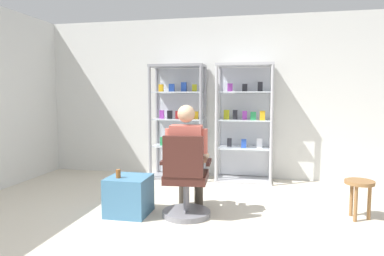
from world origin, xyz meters
name	(u,v)px	position (x,y,z in m)	size (l,w,h in m)	color
ground_plane	(165,250)	(0.00, 0.00, 0.00)	(7.20, 7.20, 0.00)	beige
back_wall	(213,98)	(0.00, 3.00, 1.35)	(6.00, 0.10, 2.70)	silver
display_cabinet_left	(179,121)	(-0.55, 2.76, 0.96)	(0.90, 0.45, 1.90)	gray
display_cabinet_right	(244,122)	(0.55, 2.76, 0.96)	(0.90, 0.45, 1.90)	#B7B7BC
office_chair	(186,184)	(-0.01, 0.87, 0.39)	(0.58, 0.56, 0.96)	slate
seated_shopkeeper	(188,154)	(-0.02, 1.03, 0.71)	(0.51, 0.58, 1.29)	#3F382D
storage_crate	(129,195)	(-0.69, 0.85, 0.22)	(0.47, 0.47, 0.45)	teal
tea_glass	(118,174)	(-0.78, 0.77, 0.50)	(0.06, 0.06, 0.10)	brown
wooden_stool	(359,188)	(1.92, 1.21, 0.35)	(0.32, 0.32, 0.44)	olive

